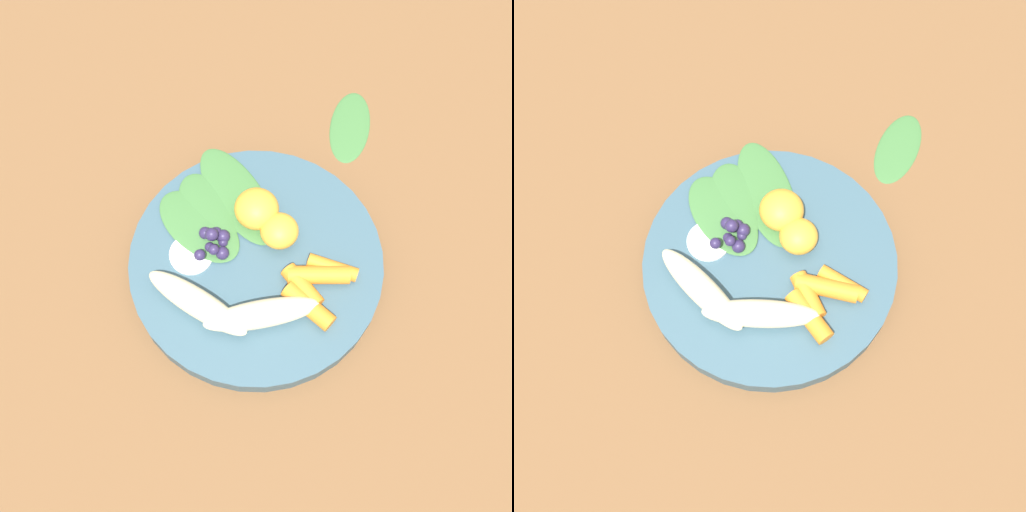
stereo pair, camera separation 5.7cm
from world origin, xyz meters
The scene contains 16 objects.
ground_plane centered at (0.00, 0.00, 0.00)m, with size 2.40×2.40×0.00m, color brown.
bowl centered at (0.00, 0.00, 0.01)m, with size 0.26×0.26×0.03m, color #385666.
banana_peeled_left centered at (-0.06, 0.01, 0.04)m, with size 0.12×0.03×0.03m, color beige.
banana_peeled_right centered at (-0.03, 0.07, 0.04)m, with size 0.12×0.03×0.03m, color beige.
orange_segment_near centered at (0.05, -0.01, 0.04)m, with size 0.05×0.05×0.04m, color #F4A833.
orange_segment_far centered at (0.02, -0.03, 0.04)m, with size 0.04×0.04×0.03m, color #F4A833.
carrot_front centered at (-0.07, -0.04, 0.03)m, with size 0.02×0.02×0.06m, color orange.
carrot_mid_left centered at (-0.04, -0.04, 0.03)m, with size 0.02×0.02×0.05m, color orange.
carrot_mid_right centered at (-0.04, -0.06, 0.03)m, with size 0.02×0.02×0.06m, color orange.
carrot_rear centered at (-0.03, -0.07, 0.03)m, with size 0.01×0.01×0.05m, color orange.
blueberry_pile centered at (0.03, 0.04, 0.03)m, with size 0.04×0.04×0.03m.
coconut_shred_patch centered at (0.02, 0.06, 0.03)m, with size 0.05×0.05×0.00m, color white.
kale_leaf_left centered at (0.08, 0.00, 0.03)m, with size 0.13×0.05×0.01m, color #3D7038.
kale_leaf_right centered at (0.07, 0.03, 0.03)m, with size 0.09×0.05×0.01m, color #3D7038.
kale_leaf_rear centered at (0.05, 0.05, 0.03)m, with size 0.11×0.06×0.01m, color #3D7038.
kale_leaf_stray centered at (0.14, -0.15, 0.00)m, with size 0.10×0.05×0.01m, color #3D7038.
Camera 2 is at (-0.25, 0.01, 0.63)m, focal length 44.53 mm.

